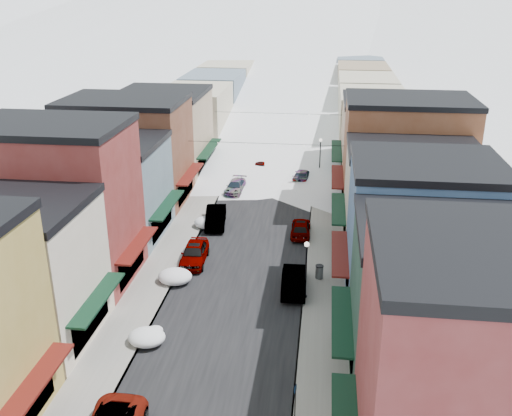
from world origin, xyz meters
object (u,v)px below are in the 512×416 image
(trash_can, at_px, (319,272))
(car_silver_sedan, at_px, (194,253))
(car_dark_hatch, at_px, (216,217))
(car_green_sedan, at_px, (294,280))
(streetlamp_near, at_px, (306,263))

(trash_can, bearing_deg, car_silver_sedan, 170.41)
(car_dark_hatch, xyz_separation_m, trash_can, (10.09, -9.71, -0.15))
(car_green_sedan, xyz_separation_m, trash_can, (1.87, 1.85, -0.15))
(car_silver_sedan, height_order, car_green_sedan, car_green_sedan)
(car_silver_sedan, relative_size, streetlamp_near, 1.12)
(car_green_sedan, distance_m, streetlamp_near, 2.58)
(car_silver_sedan, distance_m, trash_can, 10.51)
(car_silver_sedan, height_order, streetlamp_near, streetlamp_near)
(trash_can, distance_m, streetlamp_near, 3.92)
(car_dark_hatch, bearing_deg, trash_can, -51.51)
(car_green_sedan, height_order, streetlamp_near, streetlamp_near)
(streetlamp_near, bearing_deg, trash_can, 72.41)
(car_dark_hatch, xyz_separation_m, streetlamp_near, (9.12, -12.76, 2.10))
(car_silver_sedan, bearing_deg, streetlamp_near, -30.00)
(car_green_sedan, distance_m, trash_can, 2.63)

